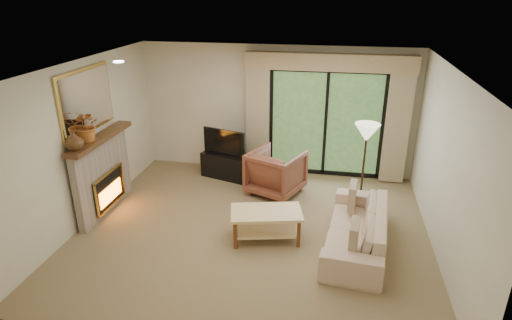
% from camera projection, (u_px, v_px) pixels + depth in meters
% --- Properties ---
extents(floor, '(5.50, 5.50, 0.00)m').
position_uv_depth(floor, '(252.00, 230.00, 6.86)').
color(floor, olive).
rests_on(floor, ground).
extents(ceiling, '(5.50, 5.50, 0.00)m').
position_uv_depth(ceiling, '(252.00, 67.00, 5.88)').
color(ceiling, silver).
rests_on(ceiling, ground).
extents(wall_back, '(5.00, 0.00, 5.00)m').
position_uv_depth(wall_back, '(276.00, 110.00, 8.64)').
color(wall_back, beige).
rests_on(wall_back, ground).
extents(wall_front, '(5.00, 0.00, 5.00)m').
position_uv_depth(wall_front, '(201.00, 249.00, 4.10)').
color(wall_front, beige).
rests_on(wall_front, ground).
extents(wall_left, '(0.00, 5.00, 5.00)m').
position_uv_depth(wall_left, '(84.00, 143.00, 6.85)').
color(wall_left, beige).
rests_on(wall_left, ground).
extents(wall_right, '(0.00, 5.00, 5.00)m').
position_uv_depth(wall_right, '(447.00, 169.00, 5.89)').
color(wall_right, beige).
rests_on(wall_right, ground).
extents(fireplace, '(0.24, 1.70, 1.37)m').
position_uv_depth(fireplace, '(103.00, 174.00, 7.24)').
color(fireplace, gray).
rests_on(fireplace, floor).
extents(mirror, '(0.07, 1.45, 1.02)m').
position_uv_depth(mirror, '(87.00, 101.00, 6.78)').
color(mirror, '#D5AE52').
rests_on(mirror, wall_left).
extents(sliding_door, '(2.26, 0.10, 2.16)m').
position_uv_depth(sliding_door, '(326.00, 123.00, 8.50)').
color(sliding_door, black).
rests_on(sliding_door, floor).
extents(curtain_left, '(0.45, 0.18, 2.35)m').
position_uv_depth(curtain_left, '(258.00, 116.00, 8.60)').
color(curtain_left, tan).
rests_on(curtain_left, floor).
extents(curtain_right, '(0.45, 0.18, 2.35)m').
position_uv_depth(curtain_right, '(397.00, 124.00, 8.13)').
color(curtain_right, tan).
rests_on(curtain_right, floor).
extents(cornice, '(3.20, 0.24, 0.32)m').
position_uv_depth(cornice, '(329.00, 62.00, 7.95)').
color(cornice, tan).
rests_on(cornice, wall_back).
extents(media_console, '(1.10, 0.73, 0.50)m').
position_uv_depth(media_console, '(227.00, 165.00, 8.70)').
color(media_console, black).
rests_on(media_console, floor).
extents(tv, '(0.92, 0.38, 0.53)m').
position_uv_depth(tv, '(227.00, 141.00, 8.50)').
color(tv, black).
rests_on(tv, media_console).
extents(armchair, '(1.18, 1.19, 0.84)m').
position_uv_depth(armchair, '(276.00, 172.00, 7.96)').
color(armchair, brown).
rests_on(armchair, floor).
extents(sofa, '(1.03, 2.18, 0.62)m').
position_uv_depth(sofa, '(357.00, 228.00, 6.34)').
color(sofa, '#CBAC90').
rests_on(sofa, floor).
extents(pillow_near, '(0.15, 0.43, 0.42)m').
position_uv_depth(pillow_near, '(354.00, 237.00, 5.72)').
color(pillow_near, brown).
rests_on(pillow_near, sofa).
extents(pillow_far, '(0.15, 0.43, 0.42)m').
position_uv_depth(pillow_far, '(352.00, 196.00, 6.82)').
color(pillow_far, brown).
rests_on(pillow_far, sofa).
extents(coffee_table, '(1.18, 0.82, 0.48)m').
position_uv_depth(coffee_table, '(266.00, 225.00, 6.55)').
color(coffee_table, '#EDC689').
rests_on(coffee_table, floor).
extents(floor_lamp, '(0.43, 0.43, 1.56)m').
position_uv_depth(floor_lamp, '(363.00, 168.00, 7.24)').
color(floor_lamp, beige).
rests_on(floor_lamp, floor).
extents(vase, '(0.28, 0.28, 0.29)m').
position_uv_depth(vase, '(74.00, 140.00, 6.34)').
color(vase, '#4B3019').
rests_on(vase, fireplace).
extents(branches, '(0.46, 0.40, 0.51)m').
position_uv_depth(branches, '(87.00, 126.00, 6.64)').
color(branches, '#AC6126').
rests_on(branches, fireplace).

